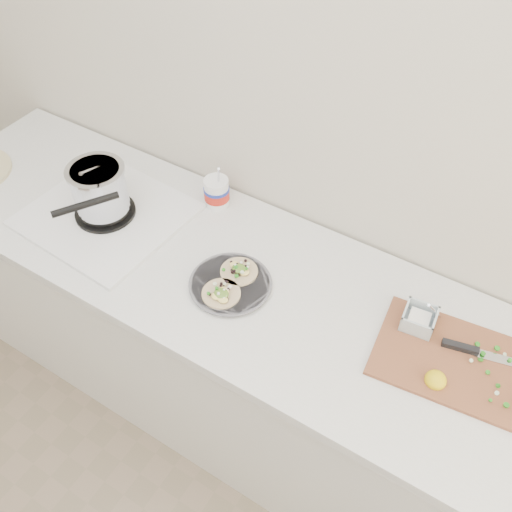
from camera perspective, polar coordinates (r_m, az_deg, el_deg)
The scene contains 5 objects.
counter at distance 2.14m, azimuth -1.45°, elevation -9.31°, with size 2.44×0.66×0.90m.
stove at distance 1.97m, azimuth -15.15°, elevation 5.55°, with size 0.53×0.49×0.24m.
taco_plate at distance 1.73m, azimuth -2.60°, elevation -2.64°, with size 0.25×0.25×0.04m.
tub at distance 1.97m, azimuth -3.93°, elevation 6.62°, with size 0.09×0.09×0.20m.
cutboard at distance 1.67m, azimuth 19.01°, elevation -9.29°, with size 0.44×0.33×0.07m.
Camera 1 is at (0.67, 0.45, 2.24)m, focal length 40.00 mm.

